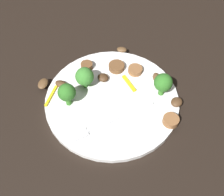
{
  "coord_description": "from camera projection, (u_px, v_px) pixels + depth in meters",
  "views": [
    {
      "loc": [
        0.19,
        0.28,
        0.46
      ],
      "look_at": [
        0.0,
        0.0,
        0.01
      ],
      "focal_mm": 43.73,
      "sensor_mm": 36.0,
      "label": 1
    }
  ],
  "objects": [
    {
      "name": "ground_plane",
      "position": [
        112.0,
        101.0,
        0.57
      ],
      "size": [
        1.4,
        1.4,
        0.0
      ],
      "primitive_type": "plane",
      "color": "black"
    },
    {
      "name": "plate",
      "position": [
        112.0,
        100.0,
        0.56
      ],
      "size": [
        0.27,
        0.27,
        0.01
      ],
      "primitive_type": "cylinder",
      "color": "white",
      "rests_on": "ground_plane"
    },
    {
      "name": "fork",
      "position": [
        107.0,
        123.0,
        0.52
      ],
      "size": [
        0.18,
        0.03,
        0.0
      ],
      "rotation": [
        0.0,
        0.0,
        -0.11
      ],
      "color": "silver",
      "rests_on": "plate"
    },
    {
      "name": "broccoli_floret_0",
      "position": [
        85.0,
        77.0,
        0.55
      ],
      "size": [
        0.04,
        0.04,
        0.05
      ],
      "color": "#408630",
      "rests_on": "plate"
    },
    {
      "name": "broccoli_floret_1",
      "position": [
        163.0,
        83.0,
        0.54
      ],
      "size": [
        0.04,
        0.04,
        0.05
      ],
      "color": "#347525",
      "rests_on": "plate"
    },
    {
      "name": "broccoli_floret_2",
      "position": [
        67.0,
        93.0,
        0.52
      ],
      "size": [
        0.04,
        0.04,
        0.05
      ],
      "color": "#347525",
      "rests_on": "plate"
    },
    {
      "name": "sausage_slice_0",
      "position": [
        135.0,
        70.0,
        0.6
      ],
      "size": [
        0.04,
        0.04,
        0.01
      ],
      "primitive_type": "cylinder",
      "rotation": [
        0.0,
        0.0,
        2.9
      ],
      "color": "brown",
      "rests_on": "plate"
    },
    {
      "name": "sausage_slice_1",
      "position": [
        87.0,
        66.0,
        0.6
      ],
      "size": [
        0.04,
        0.04,
        0.01
      ],
      "primitive_type": "cylinder",
      "rotation": [
        0.0,
        0.0,
        1.09
      ],
      "color": "brown",
      "rests_on": "plate"
    },
    {
      "name": "sausage_slice_2",
      "position": [
        171.0,
        120.0,
        0.52
      ],
      "size": [
        0.04,
        0.04,
        0.01
      ],
      "primitive_type": "cylinder",
      "rotation": [
        0.0,
        0.0,
        2.93
      ],
      "color": "brown",
      "rests_on": "plate"
    },
    {
      "name": "sausage_slice_3",
      "position": [
        117.0,
        67.0,
        0.6
      ],
      "size": [
        0.04,
        0.04,
        0.01
      ],
      "primitive_type": "cylinder",
      "rotation": [
        0.0,
        0.0,
        2.94
      ],
      "color": "brown",
      "rests_on": "plate"
    },
    {
      "name": "mushroom_0",
      "position": [
        156.0,
        77.0,
        0.58
      ],
      "size": [
        0.03,
        0.03,
        0.01
      ],
      "primitive_type": "ellipsoid",
      "rotation": [
        0.0,
        0.0,
        4.17
      ],
      "color": "brown",
      "rests_on": "plate"
    },
    {
      "name": "mushroom_1",
      "position": [
        43.0,
        84.0,
        0.58
      ],
      "size": [
        0.03,
        0.04,
        0.01
      ],
      "primitive_type": "ellipsoid",
      "rotation": [
        0.0,
        0.0,
        0.8
      ],
      "color": "brown",
      "rests_on": "plate"
    },
    {
      "name": "mushroom_2",
      "position": [
        61.0,
        84.0,
        0.57
      ],
      "size": [
        0.03,
        0.03,
        0.01
      ],
      "primitive_type": "ellipsoid",
      "rotation": [
        0.0,
        0.0,
        5.24
      ],
      "color": "#4C331E",
      "rests_on": "plate"
    },
    {
      "name": "mushroom_3",
      "position": [
        122.0,
        50.0,
        0.64
      ],
      "size": [
        0.03,
        0.03,
        0.01
      ],
      "primitive_type": "ellipsoid",
      "rotation": [
        0.0,
        0.0,
        2.35
      ],
      "color": "brown",
      "rests_on": "plate"
    },
    {
      "name": "mushroom_4",
      "position": [
        103.0,
        78.0,
        0.58
      ],
      "size": [
        0.03,
        0.03,
        0.01
      ],
      "primitive_type": "ellipsoid",
      "rotation": [
        0.0,
        0.0,
        5.02
      ],
      "color": "#422B19",
      "rests_on": "plate"
    },
    {
      "name": "mushroom_5",
      "position": [
        177.0,
        102.0,
        0.55
      ],
      "size": [
        0.03,
        0.03,
        0.01
      ],
      "primitive_type": "ellipsoid",
      "rotation": [
        0.0,
        0.0,
        0.31
      ],
      "color": "#4C331E",
      "rests_on": "plate"
    },
    {
      "name": "pepper_strip_0",
      "position": [
        51.0,
        96.0,
        0.56
      ],
      "size": [
        0.04,
        0.04,
        0.0
      ],
      "primitive_type": "cube",
      "rotation": [
        0.0,
        0.0,
        0.69
      ],
      "color": "yellow",
      "rests_on": "plate"
    },
    {
      "name": "pepper_strip_1",
      "position": [
        129.0,
        83.0,
        0.58
      ],
      "size": [
        0.01,
        0.05,
        0.0
      ],
      "primitive_type": "cube",
      "rotation": [
        0.0,
        0.0,
        1.48
      ],
      "color": "yellow",
      "rests_on": "plate"
    }
  ]
}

